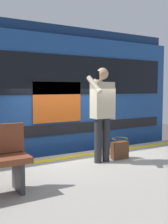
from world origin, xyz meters
The scene contains 7 objects.
ground_plane centered at (0.00, 0.00, 0.00)m, with size 23.98×23.98×0.00m, color #4C4742.
platform centered at (0.00, 1.87, 0.56)m, with size 13.45×3.74×1.13m, color #9E998E.
safety_line centered at (0.00, 0.30, 1.13)m, with size 13.18×0.16×0.01m, color yellow.
track_rail_near centered at (0.00, -1.28, 0.08)m, with size 17.48×0.08×0.16m, color slate.
track_rail_far centered at (0.00, -2.71, 0.08)m, with size 17.48×0.08×0.16m, color slate.
passenger centered at (-0.04, 0.92, 2.16)m, with size 0.57×0.55×1.76m.
handbag centered at (-0.47, 0.91, 1.32)m, with size 0.35×0.32×0.41m.
Camera 1 is at (2.85, 5.09, 2.50)m, focal length 43.98 mm.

